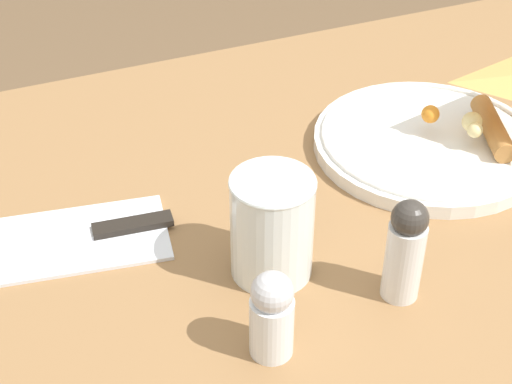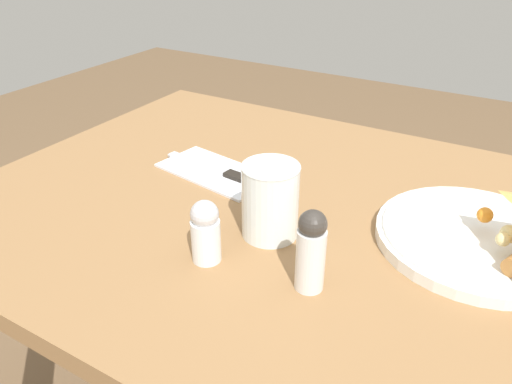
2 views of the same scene
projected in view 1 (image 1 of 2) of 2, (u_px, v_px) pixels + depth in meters
The scene contains 7 objects.
dining_table at pixel (319, 271), 0.88m from camera, with size 1.19×0.73×0.70m.
plate_pizza at pixel (432, 139), 0.89m from camera, with size 0.26×0.26×0.05m.
milk_glass at pixel (272, 229), 0.71m from camera, with size 0.08×0.08×0.10m.
napkin_folded at pixel (67, 241), 0.77m from camera, with size 0.21×0.13×0.00m.
butter_knife at pixel (78, 235), 0.77m from camera, with size 0.21×0.04×0.01m.
salt_shaker at pixel (272, 314), 0.63m from camera, with size 0.04×0.04×0.08m.
pepper_shaker at pixel (401, 251), 0.68m from camera, with size 0.03×0.03×0.10m.
Camera 1 is at (0.32, 0.57, 1.21)m, focal length 55.00 mm.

